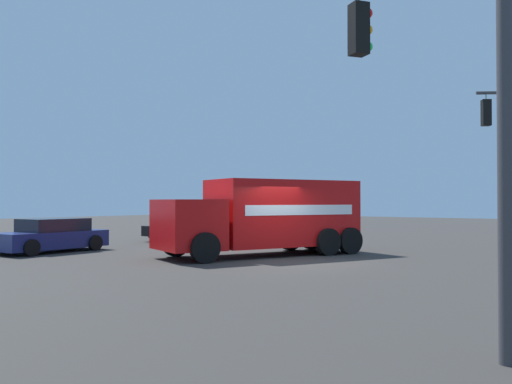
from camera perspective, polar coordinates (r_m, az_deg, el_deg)
name	(u,v)px	position (r m, az deg, el deg)	size (l,w,h in m)	color
ground_plane	(296,262)	(18.10, 4.21, -7.29)	(100.00, 100.00, 0.00)	#33302D
delivery_truck	(266,216)	(20.06, 1.10, -2.53)	(5.32, 7.92, 2.77)	red
traffic_light_secondary	(442,62)	(8.47, 18.91, 12.79)	(3.31, 2.27, 6.13)	#38383D
pickup_black	(193,226)	(28.16, -6.60, -3.53)	(2.55, 5.33, 1.38)	black
sedan_navy	(51,236)	(22.84, -20.67, -4.33)	(2.17, 4.36, 1.31)	navy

